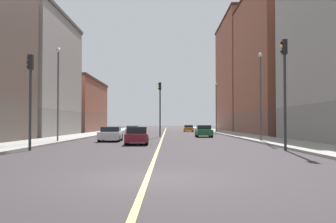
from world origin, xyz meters
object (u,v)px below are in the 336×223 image
at_px(building_right_distant, 72,106).
at_px(car_green, 205,131).
at_px(street_lamp_right_near, 60,85).
at_px(street_lamp_left_near, 262,88).
at_px(traffic_light_median_far, 162,102).
at_px(car_maroon, 139,136).
at_px(traffic_light_right_near, 32,88).
at_px(street_lamp_left_far, 218,103).
at_px(car_silver, 134,130).
at_px(building_left_mid, 283,62).
at_px(car_orange, 190,128).
at_px(building_left_far, 248,75).
at_px(building_right_midblock, 27,75).
at_px(traffic_light_left_near, 286,79).
at_px(car_white, 112,134).

distance_m(building_right_distant, car_green, 32.64).
bearing_deg(street_lamp_right_near, street_lamp_left_near, 3.02).
height_order(traffic_light_median_far, car_maroon, traffic_light_median_far).
height_order(building_right_distant, street_lamp_right_near, building_right_distant).
xyz_separation_m(traffic_light_right_near, street_lamp_right_near, (-0.98, 9.17, 1.11)).
bearing_deg(traffic_light_right_near, street_lamp_left_far, 67.92).
bearing_deg(building_right_distant, street_lamp_left_near, -53.80).
xyz_separation_m(building_right_distant, car_silver, (12.51, -12.06, -4.12)).
bearing_deg(building_left_mid, car_orange, 126.27).
bearing_deg(building_left_far, building_right_distant, -163.26).
xyz_separation_m(building_right_midblock, car_green, (22.00, -2.13, -6.90)).
xyz_separation_m(traffic_light_left_near, car_green, (-2.87, 21.68, -3.65)).
height_order(traffic_light_left_near, street_lamp_left_far, street_lamp_left_far).
xyz_separation_m(building_left_far, traffic_light_left_near, (-9.41, -55.77, -7.32)).
relative_size(traffic_light_left_near, traffic_light_median_far, 1.04).
height_order(traffic_light_median_far, street_lamp_left_near, street_lamp_left_near).
bearing_deg(car_white, building_left_mid, 42.96).
xyz_separation_m(building_left_mid, car_white, (-21.73, -20.23, -9.84)).
bearing_deg(traffic_light_right_near, street_lamp_left_near, 31.44).
distance_m(traffic_light_right_near, street_lamp_right_near, 9.29).
relative_size(building_left_far, car_green, 6.10).
distance_m(traffic_light_right_near, street_lamp_left_near, 19.37).
bearing_deg(traffic_light_left_near, car_maroon, 145.80).
height_order(traffic_light_median_far, car_white, traffic_light_median_far).
relative_size(building_left_far, street_lamp_left_near, 3.10).
bearing_deg(traffic_light_median_far, building_left_far, 62.41).
xyz_separation_m(street_lamp_right_near, car_silver, (4.12, 24.22, -4.28)).
xyz_separation_m(building_right_midblock, building_right_distant, (-0.00, 21.64, -2.84)).
distance_m(street_lamp_left_near, car_green, 12.89).
bearing_deg(car_maroon, traffic_light_right_near, -132.77).
bearing_deg(car_orange, car_silver, -120.62).
distance_m(traffic_light_left_near, street_lamp_right_near, 18.86).
distance_m(street_lamp_left_far, car_orange, 10.24).
height_order(building_left_far, traffic_light_median_far, building_left_far).
relative_size(traffic_light_left_near, car_white, 1.70).
bearing_deg(car_orange, street_lamp_right_near, -108.50).
relative_size(building_left_mid, traffic_light_right_near, 3.91).
height_order(street_lamp_left_near, car_green, street_lamp_left_near).
bearing_deg(building_left_far, street_lamp_left_near, -100.42).
relative_size(traffic_light_right_near, street_lamp_right_near, 0.73).
height_order(traffic_light_left_near, car_white, traffic_light_left_near).
bearing_deg(car_green, car_silver, 129.00).
relative_size(building_right_distant, car_silver, 5.49).
height_order(building_right_midblock, traffic_light_median_far, building_right_midblock).
height_order(building_left_mid, street_lamp_right_near, building_left_mid).
bearing_deg(car_white, car_silver, 90.11).
distance_m(car_maroon, car_silver, 27.08).
bearing_deg(car_white, street_lamp_left_far, 65.46).
bearing_deg(traffic_light_median_far, street_lamp_right_near, -122.58).
bearing_deg(car_green, street_lamp_right_near, -137.37).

